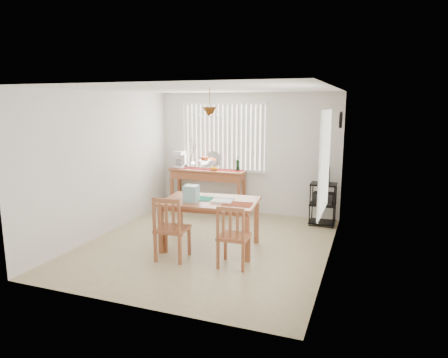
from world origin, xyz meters
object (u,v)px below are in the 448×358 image
at_px(wire_cart, 323,200).
at_px(cart_items, 324,175).
at_px(chair_left, 171,229).
at_px(sideboard, 208,180).
at_px(chair_right, 233,237).
at_px(dining_table, 210,206).

bearing_deg(wire_cart, cart_items, 90.00).
relative_size(cart_items, chair_left, 0.34).
bearing_deg(sideboard, cart_items, -3.48).
relative_size(sideboard, chair_right, 1.78).
xyz_separation_m(dining_table, chair_right, (0.61, -0.61, -0.26)).
bearing_deg(dining_table, chair_left, -118.53).
xyz_separation_m(wire_cart, chair_right, (-0.98, -2.56, -0.04)).
bearing_deg(wire_cart, dining_table, -129.27).
bearing_deg(chair_right, chair_left, -175.98).
bearing_deg(chair_right, cart_items, 69.05).
xyz_separation_m(dining_table, chair_left, (-0.37, -0.68, -0.23)).
xyz_separation_m(chair_left, chair_right, (0.98, 0.07, -0.03)).
bearing_deg(chair_left, sideboard, 101.20).
height_order(sideboard, chair_right, sideboard).
relative_size(wire_cart, chair_right, 0.89).
relative_size(sideboard, wire_cart, 2.01).
height_order(sideboard, chair_left, chair_left).
bearing_deg(wire_cart, chair_left, -126.74).
height_order(sideboard, wire_cart, sideboard).
distance_m(sideboard, dining_table, 2.30).
xyz_separation_m(wire_cart, cart_items, (0.00, 0.01, 0.49)).
xyz_separation_m(cart_items, dining_table, (-1.59, -1.95, -0.27)).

